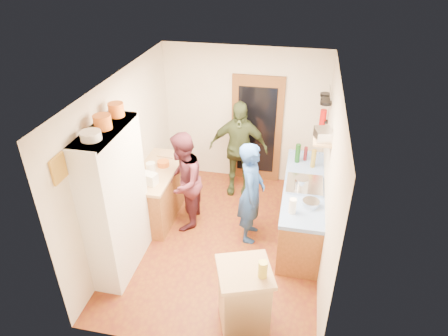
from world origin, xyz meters
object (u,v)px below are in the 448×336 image
(person_left, at_px, (185,181))
(person_hob, at_px, (253,194))
(island_base, at_px, (244,299))
(person_back, at_px, (239,149))
(hutch_body, at_px, (116,203))
(right_counter_base, at_px, (301,209))

(person_left, bearing_deg, person_hob, 77.46)
(person_left, bearing_deg, island_base, 30.04)
(person_left, relative_size, person_back, 0.93)
(island_base, relative_size, person_back, 0.48)
(hutch_body, xyz_separation_m, person_back, (1.31, 2.24, -0.20))
(island_base, xyz_separation_m, person_left, (-1.25, 1.82, 0.40))
(right_counter_base, xyz_separation_m, person_back, (-1.19, 0.94, 0.48))
(hutch_body, xyz_separation_m, right_counter_base, (2.50, 1.30, -0.68))
(hutch_body, relative_size, person_back, 1.22)
(hutch_body, bearing_deg, person_back, 59.74)
(island_base, xyz_separation_m, person_back, (-0.57, 2.94, 0.47))
(right_counter_base, height_order, person_left, person_left)
(person_hob, xyz_separation_m, person_left, (-1.12, 0.16, -0.00))
(right_counter_base, distance_m, person_hob, 0.92)
(hutch_body, distance_m, island_base, 2.12)
(right_counter_base, height_order, person_back, person_back)
(hutch_body, height_order, island_base, hutch_body)
(hutch_body, bearing_deg, island_base, -20.31)
(right_counter_base, height_order, island_base, island_base)
(person_back, bearing_deg, right_counter_base, -42.10)
(right_counter_base, bearing_deg, hutch_body, -152.53)
(person_hob, xyz_separation_m, person_back, (-0.44, 1.28, 0.06))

